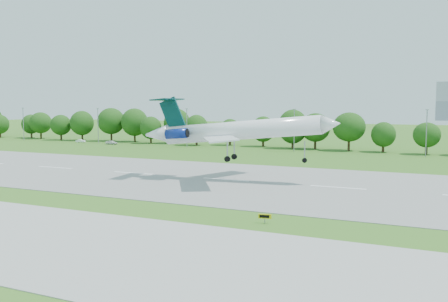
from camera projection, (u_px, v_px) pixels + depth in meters
ground at (35, 194)px, 74.90m from camera, size 600.00×600.00×0.00m
runway at (133, 173)px, 97.43m from camera, size 400.00×45.00×0.08m
tree_line at (258, 127)px, 157.25m from camera, size 288.40×8.40×10.40m
light_poles at (238, 128)px, 149.28m from camera, size 175.90×0.25×12.19m
airliner at (231, 130)px, 87.44m from camera, size 35.71×25.74×11.34m
taxi_sign_right at (265, 216)px, 56.54m from camera, size 1.53×0.45×1.07m
service_vehicle_a at (81, 141)px, 176.78m from camera, size 3.50×2.18×1.09m
service_vehicle_b at (111, 142)px, 167.92m from camera, size 4.19×2.02×1.38m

